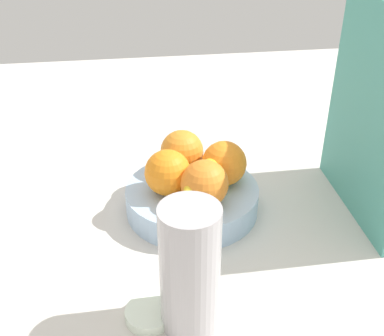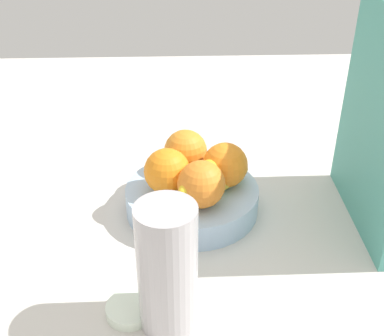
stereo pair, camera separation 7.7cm
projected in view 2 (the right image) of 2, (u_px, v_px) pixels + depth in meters
ground_plane at (187, 216)px, 87.06cm from camera, size 180.00×140.00×3.00cm
fruit_bowl at (192, 199)px, 85.17cm from camera, size 23.54×23.54×4.71cm
orange_front_left at (167, 171)px, 81.06cm from camera, size 7.94×7.94×7.94cm
orange_front_right at (201, 184)px, 77.52cm from camera, size 7.94×7.94×7.94cm
orange_center at (225, 165)px, 82.81cm from camera, size 7.94×7.94×7.94cm
orange_back_left at (183, 151)px, 87.18cm from camera, size 7.94×7.94×7.94cm
banana_bunch at (211, 178)px, 80.91cm from camera, size 15.86×15.94×6.20cm
cutting_board at (376, 125)px, 75.26cm from camera, size 28.04×2.69×36.00cm
thermos_tumbler at (167, 269)px, 59.54cm from camera, size 7.69×7.69×18.60cm
jar_lid at (130, 309)px, 64.99cm from camera, size 6.53×6.53×1.48cm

